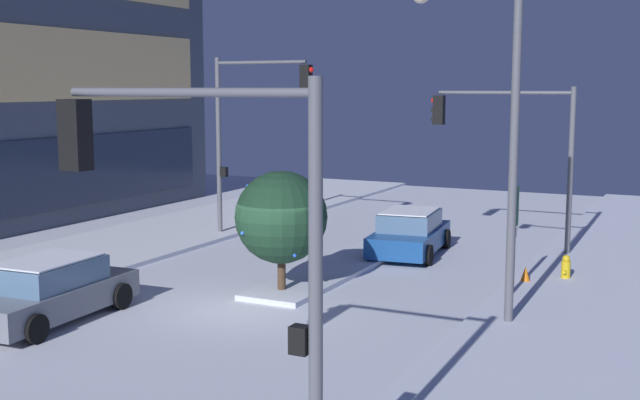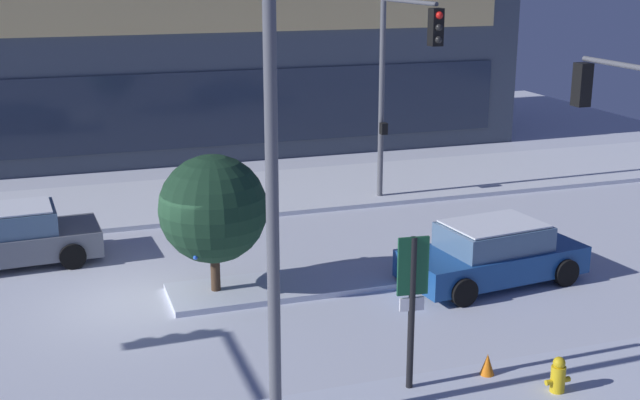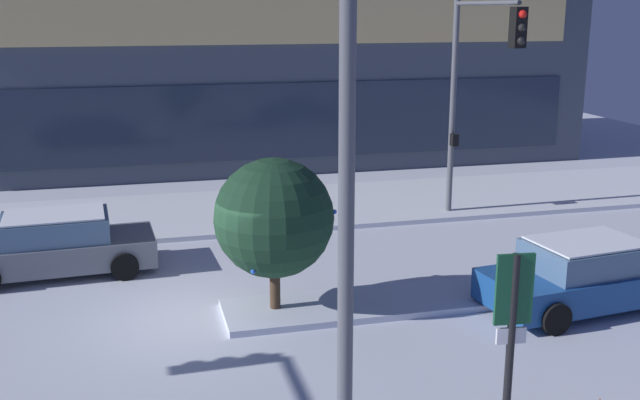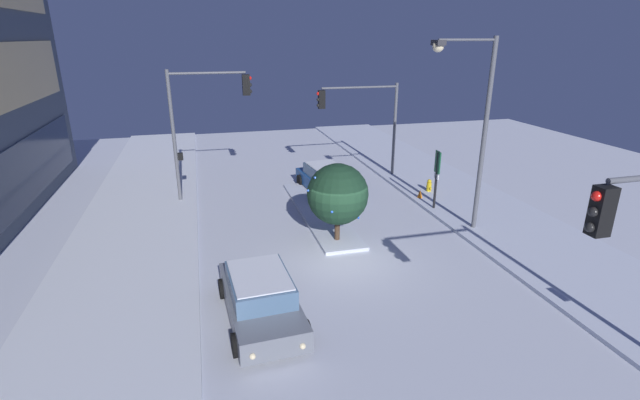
# 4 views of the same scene
# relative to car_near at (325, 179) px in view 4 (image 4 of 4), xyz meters

# --- Properties ---
(ground) EXTENTS (52.00, 52.00, 0.00)m
(ground) POSITION_rel_car_near_xyz_m (-8.04, 1.43, -0.71)
(ground) COLOR silver
(curb_strip_near) EXTENTS (52.00, 5.20, 0.14)m
(curb_strip_near) POSITION_rel_car_near_xyz_m (-8.04, -6.58, -0.64)
(curb_strip_near) COLOR silver
(curb_strip_near) RESTS_ON ground
(curb_strip_far) EXTENTS (52.00, 5.20, 0.14)m
(curb_strip_far) POSITION_rel_car_near_xyz_m (-8.04, 9.43, -0.64)
(curb_strip_far) COLOR silver
(curb_strip_far) RESTS_ON ground
(median_strip) EXTENTS (9.00, 1.80, 0.14)m
(median_strip) POSITION_rel_car_near_xyz_m (-3.11, 1.15, -0.64)
(median_strip) COLOR silver
(median_strip) RESTS_ON ground
(car_near) EXTENTS (4.69, 2.51, 1.49)m
(car_near) POSITION_rel_car_near_xyz_m (0.00, 0.00, 0.00)
(car_near) COLOR #19478C
(car_near) RESTS_ON ground
(car_far) EXTENTS (4.78, 2.34, 1.49)m
(car_far) POSITION_rel_car_near_xyz_m (-11.14, 5.04, 0.00)
(car_far) COLOR slate
(car_far) RESTS_ON ground
(traffic_light_corner_far_right) EXTENTS (0.32, 4.03, 6.59)m
(traffic_light_corner_far_right) POSITION_rel_car_near_xyz_m (0.23, 6.18, 3.76)
(traffic_light_corner_far_right) COLOR #565960
(traffic_light_corner_far_right) RESTS_ON ground
(traffic_light_corner_near_right) EXTENTS (0.32, 4.85, 5.54)m
(traffic_light_corner_near_right) POSITION_rel_car_near_xyz_m (1.90, -2.77, 3.21)
(traffic_light_corner_near_right) COLOR #565960
(traffic_light_corner_near_right) RESTS_ON ground
(street_lamp_arched) EXTENTS (0.56, 2.65, 8.07)m
(street_lamp_arched) POSITION_rel_car_near_xyz_m (-6.73, -4.24, 4.50)
(street_lamp_arched) COLOR #565960
(street_lamp_arched) RESTS_ON ground
(fire_hydrant) EXTENTS (0.48, 0.26, 0.80)m
(fire_hydrant) POSITION_rel_car_near_xyz_m (-1.74, -5.36, -0.33)
(fire_hydrant) COLOR gold
(fire_hydrant) RESTS_ON ground
(parking_info_sign) EXTENTS (0.55, 0.12, 2.96)m
(parking_info_sign) POSITION_rel_car_near_xyz_m (-4.16, -4.38, 1.19)
(parking_info_sign) COLOR black
(parking_info_sign) RESTS_ON ground
(decorated_tree_median) EXTENTS (2.52, 2.51, 3.34)m
(decorated_tree_median) POSITION_rel_car_near_xyz_m (-6.50, 1.26, 1.39)
(decorated_tree_median) COLOR #473323
(decorated_tree_median) RESTS_ON ground
(construction_cone) EXTENTS (0.36, 0.36, 0.55)m
(construction_cone) POSITION_rel_car_near_xyz_m (-2.60, -4.40, -0.44)
(construction_cone) COLOR orange
(construction_cone) RESTS_ON ground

